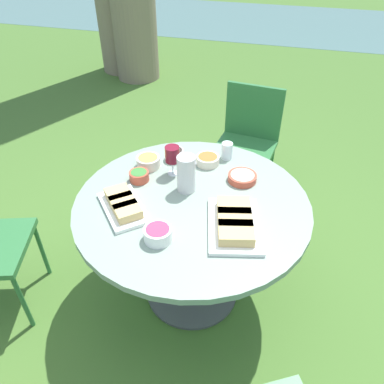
{
  "coord_description": "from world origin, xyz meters",
  "views": [
    {
      "loc": [
        0.41,
        -1.44,
        1.95
      ],
      "look_at": [
        0.0,
        0.0,
        0.79
      ],
      "focal_mm": 35.0,
      "sensor_mm": 36.0,
      "label": 1
    }
  ],
  "objects_px": {
    "water_pitcher": "(186,174)",
    "wine_glass": "(172,155)",
    "dining_table": "(192,219)",
    "chair_far_back": "(248,136)"
  },
  "relations": [
    {
      "from": "chair_far_back",
      "to": "wine_glass",
      "type": "bearing_deg",
      "value": -108.02
    },
    {
      "from": "water_pitcher",
      "to": "chair_far_back",
      "type": "bearing_deg",
      "value": 79.94
    },
    {
      "from": "dining_table",
      "to": "water_pitcher",
      "type": "bearing_deg",
      "value": 122.47
    },
    {
      "from": "chair_far_back",
      "to": "wine_glass",
      "type": "distance_m",
      "value": 1.03
    },
    {
      "from": "dining_table",
      "to": "water_pitcher",
      "type": "distance_m",
      "value": 0.25
    },
    {
      "from": "water_pitcher",
      "to": "wine_glass",
      "type": "height_order",
      "value": "water_pitcher"
    },
    {
      "from": "chair_far_back",
      "to": "water_pitcher",
      "type": "distance_m",
      "value": 1.11
    },
    {
      "from": "chair_far_back",
      "to": "dining_table",
      "type": "bearing_deg",
      "value": -96.54
    },
    {
      "from": "wine_glass",
      "to": "chair_far_back",
      "type": "bearing_deg",
      "value": 71.98
    },
    {
      "from": "wine_glass",
      "to": "dining_table",
      "type": "bearing_deg",
      "value": -50.58
    }
  ]
}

